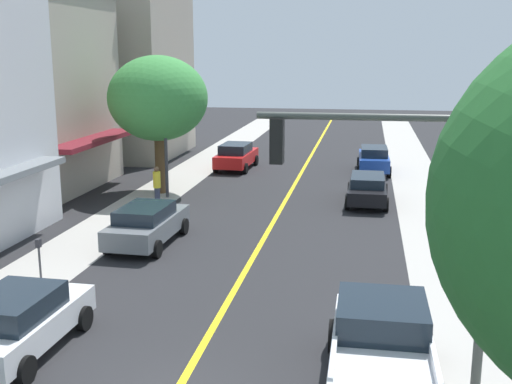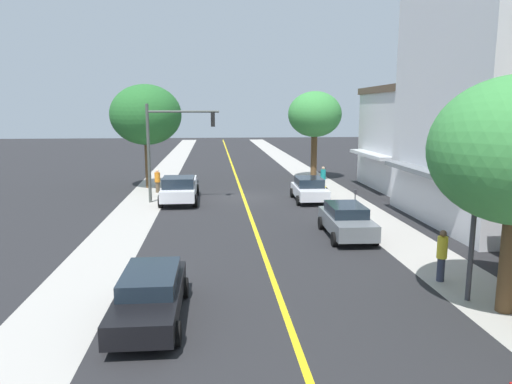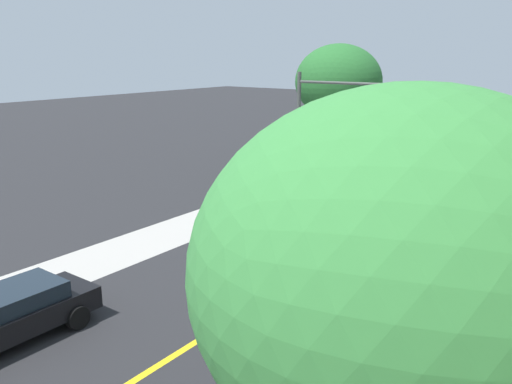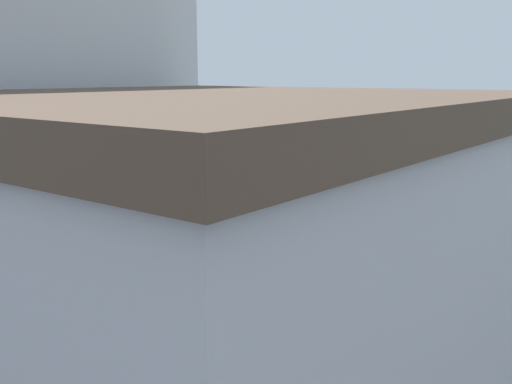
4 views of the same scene
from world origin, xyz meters
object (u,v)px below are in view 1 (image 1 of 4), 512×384
parking_meter (39,255)px  street_lamp (165,115)px  black_sedan_right_curb (367,188)px  grey_sedan_left_curb (147,224)px  white_pickup_truck (382,356)px  red_sedan_left_curb (236,156)px  blue_sedan_right_curb (374,159)px  street_tree_right_corner (158,99)px  pedestrian_yellow_shirt (157,185)px  white_sedan_left_curb (18,321)px  traffic_light_mast (416,202)px

parking_meter → street_lamp: 12.70m
black_sedan_right_curb → grey_sedan_left_curb: size_ratio=1.04×
white_pickup_truck → red_sedan_left_curb: bearing=18.1°
white_pickup_truck → blue_sedan_right_curb: bearing=-0.2°
blue_sedan_right_curb → street_lamp: bearing=129.0°
blue_sedan_right_curb → street_tree_right_corner: bearing=124.2°
parking_meter → pedestrian_yellow_shirt: 10.63m
street_lamp → red_sedan_left_curb: (1.79, 8.19, -3.23)m
grey_sedan_left_curb → white_pickup_truck: white_pickup_truck is taller
red_sedan_left_curb → white_pickup_truck: size_ratio=0.78×
black_sedan_right_curb → white_pickup_truck: white_pickup_truck is taller
grey_sedan_left_curb → white_sedan_left_curb: size_ratio=1.09×
street_lamp → white_pickup_truck: 20.06m
street_tree_right_corner → grey_sedan_left_curb: (2.35, -8.62, -3.98)m
white_sedan_left_curb → pedestrian_yellow_shirt: bearing=7.5°
grey_sedan_left_curb → traffic_light_mast: bearing=-134.4°
white_pickup_truck → pedestrian_yellow_shirt: (-10.05, 15.35, 0.10)m
street_lamp → white_sedan_left_curb: (1.66, -16.56, -3.26)m
street_lamp → grey_sedan_left_curb: 8.55m
street_lamp → blue_sedan_right_curb: street_lamp is taller
street_tree_right_corner → white_pickup_truck: (10.74, -17.94, -3.89)m
street_tree_right_corner → black_sedan_right_curb: (10.40, -0.45, -4.04)m
traffic_light_mast → blue_sedan_right_curb: bearing=-88.8°
traffic_light_mast → pedestrian_yellow_shirt: traffic_light_mast is taller
street_lamp → white_pickup_truck: street_lamp is taller
parking_meter → red_sedan_left_curb: bearing=84.7°
traffic_light_mast → grey_sedan_left_curb: traffic_light_mast is taller
red_sedan_left_curb → grey_sedan_left_curb: bearing=-178.0°
black_sedan_right_curb → white_sedan_left_curb: size_ratio=1.13×
pedestrian_yellow_shirt → parking_meter: bearing=170.3°
traffic_light_mast → street_lamp: 20.07m
traffic_light_mast → white_sedan_left_curb: 9.58m
black_sedan_right_curb → white_pickup_truck: size_ratio=0.82×
white_pickup_truck → pedestrian_yellow_shirt: bearing=33.0°
pedestrian_yellow_shirt → white_sedan_left_curb: bearing=177.4°
street_lamp → white_pickup_truck: bearing=-59.3°
blue_sedan_right_curb → white_pickup_truck: (0.01, -25.58, 0.07)m
street_tree_right_corner → street_lamp: bearing=-54.9°
street_tree_right_corner → white_sedan_left_curb: street_tree_right_corner is taller
red_sedan_left_curb → pedestrian_yellow_shirt: size_ratio=2.48×
parking_meter → traffic_light_mast: 12.15m
street_tree_right_corner → grey_sedan_left_curb: bearing=-74.8°
traffic_light_mast → black_sedan_right_curb: traffic_light_mast is taller
street_tree_right_corner → blue_sedan_right_curb: 13.76m
red_sedan_left_curb → grey_sedan_left_curb: size_ratio=0.99×
street_tree_right_corner → grey_sedan_left_curb: street_tree_right_corner is taller
parking_meter → blue_sedan_right_curb: 23.22m
street_lamp → pedestrian_yellow_shirt: 3.51m
parking_meter → pedestrian_yellow_shirt: (0.17, 10.62, 0.02)m
blue_sedan_right_curb → white_sedan_left_curb: size_ratio=1.09×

